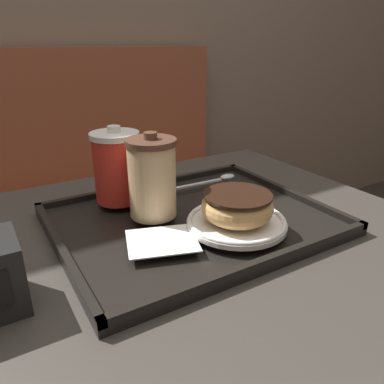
{
  "coord_description": "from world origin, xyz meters",
  "views": [
    {
      "loc": [
        -0.3,
        -0.5,
        1.02
      ],
      "look_at": [
        0.02,
        0.02,
        0.77
      ],
      "focal_mm": 35.0,
      "sensor_mm": 36.0,
      "label": 1
    }
  ],
  "objects": [
    {
      "name": "coffee_cup_rear",
      "position": [
        -0.07,
        0.15,
        0.8
      ],
      "size": [
        0.09,
        0.09,
        0.15
      ],
      "color": "red",
      "rests_on": "serving_tray"
    },
    {
      "name": "coffee_cup_front",
      "position": [
        -0.04,
        0.05,
        0.8
      ],
      "size": [
        0.09,
        0.09,
        0.15
      ],
      "color": "#E0B784",
      "rests_on": "serving_tray"
    },
    {
      "name": "plate_with_chocolate_donut",
      "position": [
        0.06,
        -0.06,
        0.74
      ],
      "size": [
        0.17,
        0.17,
        0.01
      ],
      "color": "white",
      "rests_on": "serving_tray"
    },
    {
      "name": "spoon",
      "position": [
        0.15,
        0.13,
        0.74
      ],
      "size": [
        0.16,
        0.02,
        0.01
      ],
      "rotation": [
        0.0,
        0.0,
        6.25
      ],
      "color": "silver",
      "rests_on": "serving_tray"
    },
    {
      "name": "cafe_table",
      "position": [
        0.0,
        0.0,
        0.54
      ],
      "size": [
        0.86,
        0.74,
        0.71
      ],
      "color": "#38332D",
      "rests_on": "ground_plane"
    },
    {
      "name": "donut_chocolate_glazed",
      "position": [
        0.06,
        -0.06,
        0.77
      ],
      "size": [
        0.12,
        0.12,
        0.04
      ],
      "color": "tan",
      "rests_on": "plate_with_chocolate_donut"
    },
    {
      "name": "napkin_paper",
      "position": [
        -0.07,
        -0.04,
        0.73
      ],
      "size": [
        0.13,
        0.12,
        0.0
      ],
      "rotation": [
        0.0,
        0.0,
        -0.32
      ],
      "color": "white",
      "rests_on": "serving_tray"
    },
    {
      "name": "booth_bench",
      "position": [
        0.03,
        0.87,
        0.32
      ],
      "size": [
        1.29,
        0.44,
        1.0
      ],
      "color": "brown",
      "rests_on": "ground_plane"
    },
    {
      "name": "serving_tray",
      "position": [
        0.02,
        0.02,
        0.72
      ],
      "size": [
        0.47,
        0.38,
        0.02
      ],
      "color": "black",
      "rests_on": "cafe_table"
    }
  ]
}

